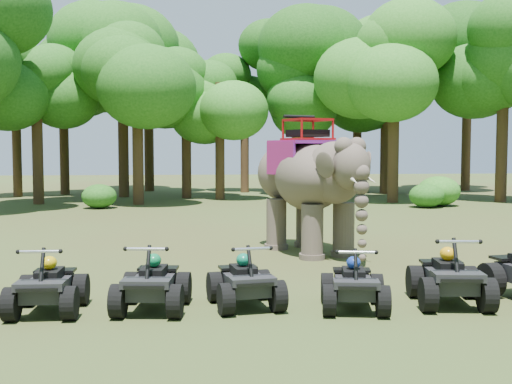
# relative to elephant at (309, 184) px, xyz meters

# --- Properties ---
(ground) EXTENTS (110.00, 110.00, 0.00)m
(ground) POSITION_rel_elephant_xyz_m (-1.76, -4.40, -1.88)
(ground) COLOR #47381E
(ground) RESTS_ON ground
(elephant) EXTENTS (3.51, 4.88, 3.76)m
(elephant) POSITION_rel_elephant_xyz_m (0.00, 0.00, 0.00)
(elephant) COLOR #4A4136
(elephant) RESTS_ON ground
(atv_0) EXTENTS (1.20, 1.63, 1.20)m
(atv_0) POSITION_rel_elephant_xyz_m (-5.66, -5.92, -1.28)
(atv_0) COLOR black
(atv_0) RESTS_ON ground
(atv_1) EXTENTS (1.39, 1.78, 1.22)m
(atv_1) POSITION_rel_elephant_xyz_m (-3.86, -5.93, -1.27)
(atv_1) COLOR black
(atv_1) RESTS_ON ground
(atv_2) EXTENTS (1.40, 1.75, 1.17)m
(atv_2) POSITION_rel_elephant_xyz_m (-2.20, -5.82, -1.29)
(atv_2) COLOR black
(atv_2) RESTS_ON ground
(atv_3) EXTENTS (1.37, 1.71, 1.15)m
(atv_3) POSITION_rel_elephant_xyz_m (-0.29, -6.20, -1.30)
(atv_3) COLOR black
(atv_3) RESTS_ON ground
(atv_4) EXTENTS (1.49, 1.89, 1.29)m
(atv_4) POSITION_rel_elephant_xyz_m (1.55, -6.02, -1.23)
(atv_4) COLOR black
(atv_4) RESTS_ON ground
(tree_0) EXTENTS (5.00, 5.00, 7.14)m
(tree_0) POSITION_rel_elephant_xyz_m (-1.76, 18.15, 1.69)
(tree_0) COLOR #195114
(tree_0) RESTS_ON ground
(tree_1) EXTENTS (4.88, 4.88, 6.98)m
(tree_1) POSITION_rel_elephant_xyz_m (3.43, 19.48, 1.61)
(tree_1) COLOR #195114
(tree_1) RESTS_ON ground
(tree_2) EXTENTS (6.39, 6.39, 9.13)m
(tree_2) POSITION_rel_elephant_xyz_m (7.18, 15.38, 2.69)
(tree_2) COLOR #195114
(tree_2) RESTS_ON ground
(tree_3) EXTENTS (6.83, 6.83, 9.76)m
(tree_3) POSITION_rel_elephant_xyz_m (12.92, 15.08, 3.00)
(tree_3) COLOR #195114
(tree_3) RESTS_ON ground
(tree_25) EXTENTS (5.66, 5.66, 8.08)m
(tree_25) POSITION_rel_elephant_xyz_m (-11.06, 16.12, 2.16)
(tree_25) COLOR #195114
(tree_25) RESTS_ON ground
(tree_26) EXTENTS (5.88, 5.88, 8.40)m
(tree_26) POSITION_rel_elephant_xyz_m (-5.98, 15.41, 2.32)
(tree_26) COLOR #195114
(tree_26) RESTS_ON ground
(tree_27) EXTENTS (7.32, 7.32, 10.45)m
(tree_27) POSITION_rel_elephant_xyz_m (3.09, 21.76, 3.35)
(tree_27) COLOR #195114
(tree_27) RESTS_ON ground
(tree_28) EXTENTS (7.02, 7.02, 10.04)m
(tree_28) POSITION_rel_elephant_xyz_m (9.43, 22.71, 3.14)
(tree_28) COLOR #195114
(tree_28) RESTS_ON ground
(tree_29) EXTENTS (6.00, 6.00, 8.57)m
(tree_29) POSITION_rel_elephant_xyz_m (-11.10, 22.93, 2.41)
(tree_29) COLOR #195114
(tree_29) RESTS_ON ground
(tree_30) EXTENTS (5.07, 5.07, 7.25)m
(tree_30) POSITION_rel_elephant_xyz_m (-13.44, 21.17, 1.75)
(tree_30) COLOR #195114
(tree_30) RESTS_ON ground
(tree_31) EXTENTS (5.53, 5.53, 7.89)m
(tree_31) POSITION_rel_elephant_xyz_m (0.03, 23.66, 2.07)
(tree_31) COLOR #195114
(tree_31) RESTS_ON ground
(tree_32) EXTENTS (6.28, 6.28, 8.98)m
(tree_32) POSITION_rel_elephant_xyz_m (7.51, 24.26, 2.61)
(tree_32) COLOR #195114
(tree_32) RESTS_ON ground
(tree_33) EXTENTS (5.62, 5.62, 8.02)m
(tree_33) POSITION_rel_elephant_xyz_m (-3.61, 19.34, 2.13)
(tree_33) COLOR #195114
(tree_33) RESTS_ON ground
(tree_34) EXTENTS (6.99, 6.99, 9.99)m
(tree_34) POSITION_rel_elephant_xyz_m (8.82, 22.35, 3.12)
(tree_34) COLOR #195114
(tree_34) RESTS_ON ground
(tree_35) EXTENTS (7.03, 7.03, 10.05)m
(tree_35) POSITION_rel_elephant_xyz_m (14.81, 23.91, 3.15)
(tree_35) COLOR #195114
(tree_35) RESTS_ON ground
(tree_36) EXTENTS (7.54, 7.54, 10.77)m
(tree_36) POSITION_rel_elephant_xyz_m (-6.15, 25.47, 3.51)
(tree_36) COLOR #195114
(tree_36) RESTS_ON ground
(tree_37) EXTENTS (7.02, 7.02, 10.02)m
(tree_37) POSITION_rel_elephant_xyz_m (-7.27, 20.57, 3.13)
(tree_37) COLOR #195114
(tree_37) RESTS_ON ground
(tree_38) EXTENTS (6.04, 6.04, 8.63)m
(tree_38) POSITION_rel_elephant_xyz_m (8.69, 21.56, 2.44)
(tree_38) COLOR #195114
(tree_38) RESTS_ON ground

